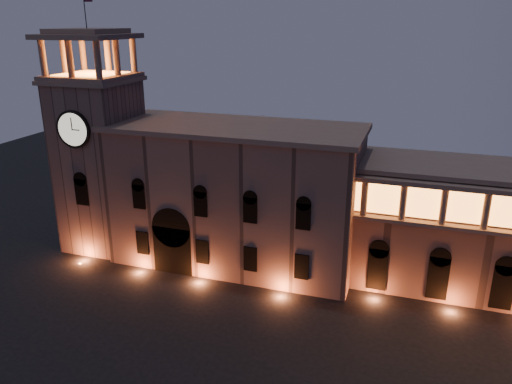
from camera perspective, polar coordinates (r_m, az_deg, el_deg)
ground at (r=47.79m, az=-9.62°, el=-19.25°), size 160.00×160.00×0.00m
government_building at (r=61.94m, az=-2.43°, el=-0.38°), size 30.80×12.80×17.60m
clock_tower at (r=68.54m, az=-17.38°, el=3.94°), size 9.80×9.80×32.40m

